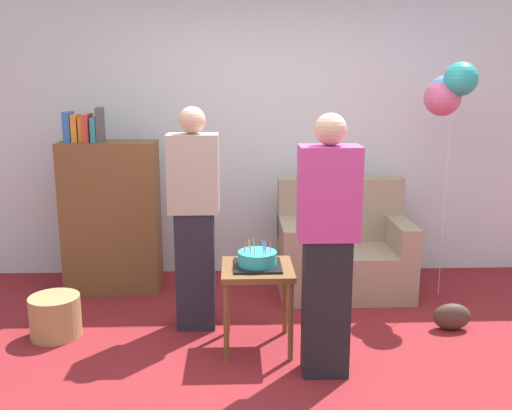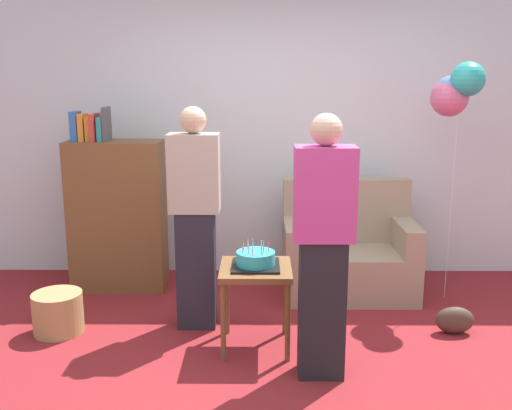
# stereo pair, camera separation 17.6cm
# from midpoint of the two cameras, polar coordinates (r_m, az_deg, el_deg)

# --- Properties ---
(ground_plane) EXTENTS (8.00, 8.00, 0.00)m
(ground_plane) POSITION_cam_midpoint_polar(r_m,az_deg,el_deg) (3.81, 1.38, -16.25)
(ground_plane) COLOR maroon
(wall_back) EXTENTS (6.00, 0.10, 2.70)m
(wall_back) POSITION_cam_midpoint_polar(r_m,az_deg,el_deg) (5.41, 0.14, 7.41)
(wall_back) COLOR silver
(wall_back) RESTS_ON ground_plane
(couch) EXTENTS (1.10, 0.70, 0.96)m
(couch) POSITION_cam_midpoint_polar(r_m,az_deg,el_deg) (5.08, 7.53, -4.67)
(couch) COLOR gray
(couch) RESTS_ON ground_plane
(bookshelf) EXTENTS (0.80, 0.36, 1.58)m
(bookshelf) POSITION_cam_midpoint_polar(r_m,az_deg,el_deg) (5.15, -14.98, -0.94)
(bookshelf) COLOR brown
(bookshelf) RESTS_ON ground_plane
(side_table) EXTENTS (0.48, 0.48, 0.58)m
(side_table) POSITION_cam_midpoint_polar(r_m,az_deg,el_deg) (3.97, -1.15, -7.27)
(side_table) COLOR brown
(side_table) RESTS_ON ground_plane
(birthday_cake) EXTENTS (0.32, 0.32, 0.17)m
(birthday_cake) POSITION_cam_midpoint_polar(r_m,az_deg,el_deg) (3.92, -1.16, -5.38)
(birthday_cake) COLOR black
(birthday_cake) RESTS_ON side_table
(person_blowing_candles) EXTENTS (0.36, 0.22, 1.63)m
(person_blowing_candles) POSITION_cam_midpoint_polar(r_m,az_deg,el_deg) (4.22, -7.25, -1.31)
(person_blowing_candles) COLOR #23232D
(person_blowing_candles) RESTS_ON ground_plane
(person_holding_cake) EXTENTS (0.36, 0.22, 1.63)m
(person_holding_cake) POSITION_cam_midpoint_polar(r_m,az_deg,el_deg) (3.53, 5.59, -4.03)
(person_holding_cake) COLOR black
(person_holding_cake) RESTS_ON ground_plane
(wicker_basket) EXTENTS (0.36, 0.36, 0.30)m
(wicker_basket) POSITION_cam_midpoint_polar(r_m,az_deg,el_deg) (4.51, -20.13, -10.20)
(wicker_basket) COLOR #A88451
(wicker_basket) RESTS_ON ground_plane
(handbag) EXTENTS (0.28, 0.14, 0.20)m
(handbag) POSITION_cam_midpoint_polar(r_m,az_deg,el_deg) (4.57, 17.58, -10.39)
(handbag) COLOR #473328
(handbag) RESTS_ON ground_plane
(balloon_bunch) EXTENTS (0.39, 0.38, 1.94)m
(balloon_bunch) POSITION_cam_midpoint_polar(r_m,az_deg,el_deg) (4.97, 17.38, 10.69)
(balloon_bunch) COLOR silver
(balloon_bunch) RESTS_ON ground_plane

